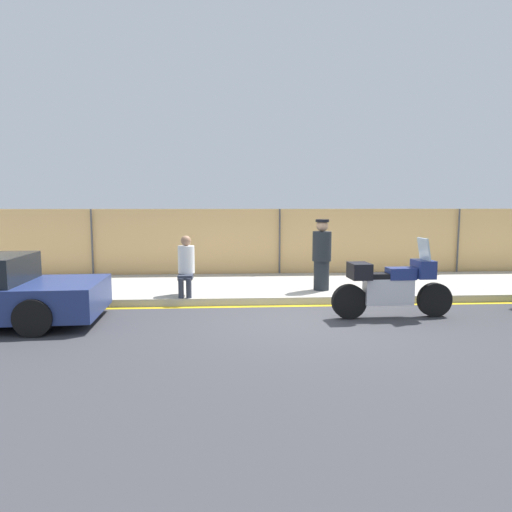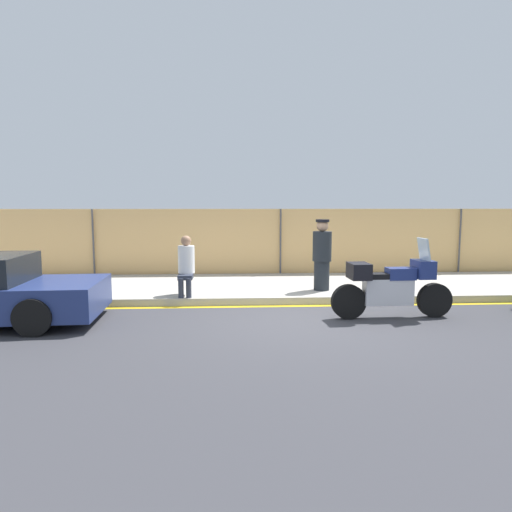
# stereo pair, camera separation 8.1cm
# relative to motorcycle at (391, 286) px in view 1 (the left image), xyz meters

# --- Properties ---
(ground_plane) EXTENTS (120.00, 120.00, 0.00)m
(ground_plane) POSITION_rel_motorcycle_xyz_m (-1.60, -0.06, -0.61)
(ground_plane) COLOR #38383D
(sidewalk) EXTENTS (39.23, 3.45, 0.16)m
(sidewalk) POSITION_rel_motorcycle_xyz_m (-1.60, 2.92, -0.53)
(sidewalk) COLOR #ADA89E
(sidewalk) RESTS_ON ground_plane
(curb_paint_stripe) EXTENTS (39.23, 0.18, 0.01)m
(curb_paint_stripe) POSITION_rel_motorcycle_xyz_m (-1.60, 1.11, -0.61)
(curb_paint_stripe) COLOR gold
(curb_paint_stripe) RESTS_ON ground_plane
(storefront_fence) EXTENTS (37.26, 0.17, 2.02)m
(storefront_fence) POSITION_rel_motorcycle_xyz_m (-1.60, 4.74, 0.39)
(storefront_fence) COLOR #E5B26B
(storefront_fence) RESTS_ON ground_plane
(motorcycle) EXTENTS (2.34, 0.54, 1.52)m
(motorcycle) POSITION_rel_motorcycle_xyz_m (0.00, 0.00, 0.00)
(motorcycle) COLOR black
(motorcycle) RESTS_ON ground_plane
(officer_standing) EXTENTS (0.43, 0.43, 1.64)m
(officer_standing) POSITION_rel_motorcycle_xyz_m (-0.92, 2.03, 0.38)
(officer_standing) COLOR #1E2328
(officer_standing) RESTS_ON sidewalk
(person_seated_on_curb) EXTENTS (0.36, 0.67, 1.30)m
(person_seated_on_curb) POSITION_rel_motorcycle_xyz_m (-4.00, 1.66, 0.27)
(person_seated_on_curb) COLOR #2D3342
(person_seated_on_curb) RESTS_ON sidewalk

